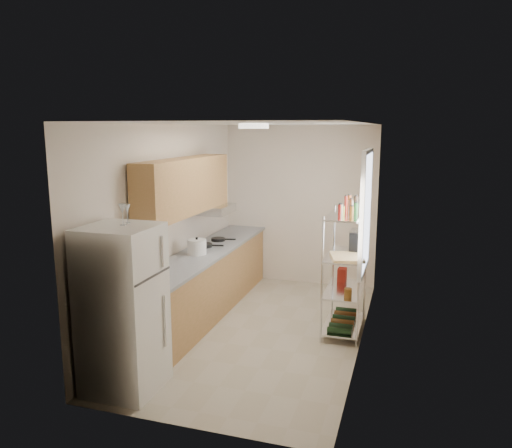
{
  "coord_description": "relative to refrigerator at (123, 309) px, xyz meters",
  "views": [
    {
      "loc": [
        1.73,
        -5.75,
        2.54
      ],
      "look_at": [
        -0.14,
        0.25,
        1.34
      ],
      "focal_mm": 35.0,
      "sensor_mm": 36.0,
      "label": 1
    }
  ],
  "objects": [
    {
      "name": "room",
      "position": [
        0.87,
        1.75,
        0.48
      ],
      "size": [
        2.52,
        4.42,
        2.62
      ],
      "color": "#B8AC95",
      "rests_on": "ground"
    },
    {
      "name": "storage_bag",
      "position": [
        1.8,
        2.38,
        -0.17
      ],
      "size": [
        0.11,
        0.15,
        0.17
      ],
      "primitive_type": "cube",
      "rotation": [
        0.0,
        0.0,
        -0.02
      ],
      "color": "maroon",
      "rests_on": "bakers_rack"
    },
    {
      "name": "counter_run",
      "position": [
        -0.05,
        2.19,
        -0.37
      ],
      "size": [
        0.63,
        3.51,
        0.9
      ],
      "color": "#B9814F",
      "rests_on": "ground"
    },
    {
      "name": "wine_glass_b",
      "position": [
        0.03,
        0.03,
        0.92
      ],
      "size": [
        0.07,
        0.07,
        0.21
      ],
      "primitive_type": null,
      "color": "silver",
      "rests_on": "refrigerator"
    },
    {
      "name": "wine_glass_a",
      "position": [
        0.01,
        0.15,
        0.91
      ],
      "size": [
        0.07,
        0.07,
        0.18
      ],
      "primitive_type": null,
      "color": "silver",
      "rests_on": "refrigerator"
    },
    {
      "name": "rice_cooker",
      "position": [
        -0.06,
        1.9,
        0.18
      ],
      "size": [
        0.25,
        0.25,
        0.2
      ],
      "primitive_type": "cylinder",
      "color": "white",
      "rests_on": "counter_run"
    },
    {
      "name": "range_hood",
      "position": [
        -0.13,
        2.65,
        0.57
      ],
      "size": [
        0.5,
        0.6,
        0.12
      ],
      "primitive_type": "cube",
      "color": "#B7BABC",
      "rests_on": "room"
    },
    {
      "name": "bakers_rack",
      "position": [
        1.88,
        2.05,
        0.29
      ],
      "size": [
        0.45,
        0.9,
        1.73
      ],
      "color": "silver",
      "rests_on": "ground"
    },
    {
      "name": "cutting_board",
      "position": [
        1.92,
        1.86,
        0.21
      ],
      "size": [
        0.48,
        0.55,
        0.03
      ],
      "primitive_type": "cube",
      "rotation": [
        0.0,
        0.0,
        0.26
      ],
      "color": "tan",
      "rests_on": "bakers_rack"
    },
    {
      "name": "refrigerator",
      "position": [
        0.0,
        0.0,
        0.0
      ],
      "size": [
        0.68,
        0.68,
        1.64
      ],
      "primitive_type": "cube",
      "color": "white",
      "rests_on": "ground"
    },
    {
      "name": "espresso_machine",
      "position": [
        2.0,
        2.19,
        0.34
      ],
      "size": [
        0.18,
        0.26,
        0.29
      ],
      "primitive_type": "cube",
      "rotation": [
        0.0,
        0.0,
        -0.03
      ],
      "color": "black",
      "rests_on": "bakers_rack"
    },
    {
      "name": "upper_cabinets",
      "position": [
        -0.18,
        1.85,
        0.99
      ],
      "size": [
        0.33,
        2.2,
        0.72
      ],
      "primitive_type": "cube",
      "color": "#B9814F",
      "rests_on": "room"
    },
    {
      "name": "ceiling_dome",
      "position": [
        0.87,
        1.45,
        1.75
      ],
      "size": [
        0.34,
        0.34,
        0.05
      ],
      "primitive_type": "cylinder",
      "color": "white",
      "rests_on": "room"
    },
    {
      "name": "window",
      "position": [
        2.1,
        2.1,
        0.73
      ],
      "size": [
        0.06,
        1.0,
        1.46
      ],
      "primitive_type": "cube",
      "color": "white",
      "rests_on": "room"
    },
    {
      "name": "frying_pan_small",
      "position": [
        -0.09,
        2.74,
        0.1
      ],
      "size": [
        0.25,
        0.25,
        0.04
      ],
      "primitive_type": "cylinder",
      "rotation": [
        0.0,
        0.0,
        0.24
      ],
      "color": "black",
      "rests_on": "counter_run"
    },
    {
      "name": "frying_pan_large",
      "position": [
        -0.15,
        2.32,
        0.1
      ],
      "size": [
        0.3,
        0.3,
        0.04
      ],
      "primitive_type": "cylinder",
      "rotation": [
        0.0,
        0.0,
        0.2
      ],
      "color": "black",
      "rests_on": "counter_run"
    }
  ]
}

